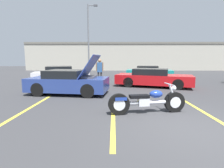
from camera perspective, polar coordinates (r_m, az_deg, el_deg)
ground_plane at (r=5.12m, az=25.24°, el=-13.32°), size 80.00×80.00×0.00m
parking_stripe_foreground at (r=6.80m, az=-27.05°, el=-8.11°), size 0.12×5.29×0.01m
parking_stripe_middle at (r=6.04m, az=0.38°, el=-9.18°), size 0.12×5.29×0.01m
parking_stripe_back at (r=6.78m, az=27.89°, el=-8.21°), size 0.12×5.29×0.01m
far_building at (r=29.57m, az=4.66°, el=9.19°), size 32.00×4.20×4.40m
light_pole at (r=21.61m, az=-7.51°, el=15.08°), size 1.21×0.28×8.08m
motorcycle at (r=5.96m, az=11.41°, el=-5.55°), size 2.63×0.78×0.99m
show_car_hood_open at (r=9.30m, az=-13.92°, el=0.60°), size 4.20×2.29×2.01m
parked_car_mid_left_row at (r=11.77m, az=13.20°, el=1.95°), size 5.12×3.20×1.18m
parked_car_mid_right_row at (r=17.17m, az=11.97°, el=3.84°), size 4.54×2.56×1.15m
parked_car_left_row at (r=14.26m, az=-16.28°, el=3.02°), size 4.52×2.91×1.25m
spectator_by_show_car at (r=12.50m, az=-4.03°, el=4.83°), size 0.52×0.24×1.80m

